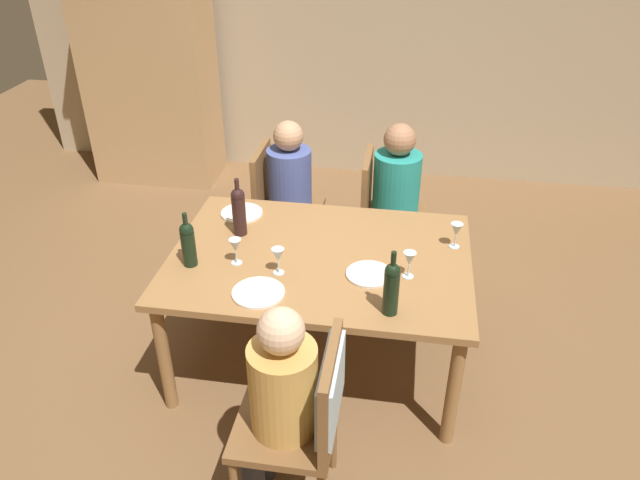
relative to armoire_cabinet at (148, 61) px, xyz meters
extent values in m
plane|color=brown|center=(1.92, -2.34, -1.10)|extent=(10.00, 10.00, 0.00)
cube|color=tan|center=(1.92, 0.45, 0.25)|extent=(6.40, 0.12, 2.70)
cube|color=tan|center=(0.00, 0.00, -0.05)|extent=(1.10, 0.56, 2.10)
cube|color=olive|center=(1.92, -2.34, -0.38)|extent=(1.64, 1.17, 0.04)
cylinder|color=olive|center=(1.17, -2.85, -0.75)|extent=(0.07, 0.07, 0.70)
cylinder|color=olive|center=(2.67, -2.85, -0.75)|extent=(0.07, 0.07, 0.70)
cylinder|color=olive|center=(1.17, -1.82, -0.75)|extent=(0.07, 0.07, 0.70)
cylinder|color=olive|center=(2.67, -1.82, -0.75)|extent=(0.07, 0.07, 0.70)
cylinder|color=brown|center=(1.74, -1.18, -0.88)|extent=(0.04, 0.04, 0.44)
cylinder|color=brown|center=(1.74, -1.56, -0.88)|extent=(0.04, 0.04, 0.44)
cylinder|color=brown|center=(1.36, -1.18, -0.88)|extent=(0.04, 0.04, 0.44)
cylinder|color=brown|center=(1.36, -1.56, -0.88)|extent=(0.04, 0.04, 0.44)
cube|color=brown|center=(1.55, -1.37, -0.64)|extent=(0.44, 0.44, 0.04)
cube|color=brown|center=(1.35, -1.37, -0.40)|extent=(0.04, 0.44, 0.44)
cylinder|color=brown|center=(1.73, -3.11, -0.88)|extent=(0.04, 0.04, 0.44)
cylinder|color=brown|center=(2.11, -3.11, -0.88)|extent=(0.04, 0.04, 0.44)
cube|color=brown|center=(1.92, -3.30, -0.64)|extent=(0.44, 0.44, 0.04)
cube|color=brown|center=(2.12, -3.30, -0.40)|extent=(0.04, 0.44, 0.44)
cube|color=#ADC6D6|center=(2.12, -3.30, -0.38)|extent=(0.07, 0.40, 0.31)
cylinder|color=brown|center=(2.48, -1.18, -0.88)|extent=(0.04, 0.04, 0.44)
cylinder|color=brown|center=(2.48, -1.56, -0.88)|extent=(0.04, 0.04, 0.44)
cylinder|color=brown|center=(2.10, -1.18, -0.88)|extent=(0.04, 0.04, 0.44)
cylinder|color=brown|center=(2.10, -1.56, -0.88)|extent=(0.04, 0.04, 0.44)
cube|color=brown|center=(2.29, -1.37, -0.64)|extent=(0.44, 0.44, 0.04)
cube|color=brown|center=(2.09, -1.37, -0.40)|extent=(0.04, 0.44, 0.44)
cylinder|color=#33333D|center=(1.69, -1.28, -0.87)|extent=(0.11, 0.11, 0.46)
cylinder|color=#33333D|center=(1.69, -1.46, -0.87)|extent=(0.11, 0.11, 0.46)
cylinder|color=#475699|center=(1.55, -1.37, -0.40)|extent=(0.31, 0.31, 0.47)
sphere|color=tan|center=(1.55, -1.37, -0.07)|extent=(0.20, 0.20, 0.20)
cylinder|color=#33333D|center=(1.78, -3.39, -0.87)|extent=(0.11, 0.11, 0.46)
cylinder|color=#33333D|center=(1.78, -3.21, -0.87)|extent=(0.11, 0.11, 0.46)
cylinder|color=tan|center=(1.92, -3.30, -0.41)|extent=(0.29, 0.29, 0.45)
sphere|color=beige|center=(1.92, -3.30, -0.09)|extent=(0.19, 0.19, 0.19)
cylinder|color=#33333D|center=(2.44, -1.27, -0.87)|extent=(0.12, 0.12, 0.46)
cylinder|color=#33333D|center=(2.44, -1.47, -0.87)|extent=(0.12, 0.12, 0.46)
cylinder|color=teal|center=(2.29, -1.37, -0.39)|extent=(0.32, 0.32, 0.49)
sphere|color=#996B4C|center=(2.29, -1.37, -0.04)|extent=(0.21, 0.21, 0.21)
cylinder|color=black|center=(1.25, -2.53, -0.26)|extent=(0.08, 0.08, 0.20)
sphere|color=black|center=(1.25, -2.53, -0.15)|extent=(0.08, 0.08, 0.08)
cylinder|color=black|center=(1.25, -2.53, -0.09)|extent=(0.03, 0.03, 0.09)
cylinder|color=black|center=(2.33, -2.78, -0.25)|extent=(0.08, 0.08, 0.23)
sphere|color=black|center=(2.33, -2.78, -0.12)|extent=(0.08, 0.08, 0.08)
cylinder|color=black|center=(2.33, -2.78, -0.07)|extent=(0.03, 0.03, 0.09)
cylinder|color=black|center=(1.43, -2.18, -0.24)|extent=(0.08, 0.08, 0.24)
sphere|color=black|center=(1.43, -2.18, -0.11)|extent=(0.08, 0.08, 0.08)
cylinder|color=black|center=(1.43, -2.18, -0.05)|extent=(0.03, 0.03, 0.09)
cylinder|color=silver|center=(1.49, -2.48, -0.36)|extent=(0.06, 0.06, 0.00)
cylinder|color=silver|center=(1.49, -2.48, -0.32)|extent=(0.01, 0.01, 0.07)
cone|color=silver|center=(1.49, -2.48, -0.25)|extent=(0.07, 0.07, 0.07)
cylinder|color=silver|center=(1.73, -2.54, -0.36)|extent=(0.06, 0.06, 0.00)
cylinder|color=silver|center=(1.73, -2.54, -0.32)|extent=(0.01, 0.01, 0.07)
cone|color=silver|center=(1.73, -2.54, -0.25)|extent=(0.07, 0.07, 0.07)
cylinder|color=silver|center=(2.65, -2.13, -0.36)|extent=(0.06, 0.06, 0.00)
cylinder|color=silver|center=(2.65, -2.13, -0.32)|extent=(0.01, 0.01, 0.07)
cone|color=silver|center=(2.65, -2.13, -0.25)|extent=(0.07, 0.07, 0.07)
cylinder|color=silver|center=(2.40, -2.46, -0.36)|extent=(0.06, 0.06, 0.00)
cylinder|color=silver|center=(2.40, -2.46, -0.32)|extent=(0.01, 0.01, 0.07)
cone|color=silver|center=(2.40, -2.46, -0.25)|extent=(0.07, 0.07, 0.07)
cylinder|color=white|center=(1.37, -1.95, -0.35)|extent=(0.26, 0.26, 0.01)
cylinder|color=white|center=(1.67, -2.73, -0.35)|extent=(0.27, 0.27, 0.01)
cylinder|color=silver|center=(2.21, -2.48, -0.35)|extent=(0.25, 0.25, 0.01)
cube|color=brown|center=(2.64, -1.37, -0.99)|extent=(0.17, 0.30, 0.22)
camera|label=1|loc=(2.36, -5.09, 1.45)|focal=33.98mm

